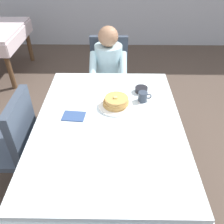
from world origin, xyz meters
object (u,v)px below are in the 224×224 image
object	(u,v)px
plate_breakfast	(115,106)
chair_diner	(109,72)
breakfast_stack	(116,101)
dining_table_main	(109,131)
bowl_butter	(141,90)
fork_left_of_plate	(92,108)
cup_coffee	(143,97)
knife_right_of_plate	(139,108)
diner_person	(108,68)
chair_left_side	(14,141)
spoon_near_edge	(118,137)

from	to	relation	value
plate_breakfast	chair_diner	bearing A→B (deg)	94.61
breakfast_stack	dining_table_main	bearing A→B (deg)	-105.90
bowl_butter	fork_left_of_plate	size ratio (longest dim) A/B	0.61
chair_diner	plate_breakfast	size ratio (longest dim) A/B	3.32
fork_left_of_plate	cup_coffee	bearing A→B (deg)	-76.74
cup_coffee	knife_right_of_plate	world-z (taller)	cup_coffee
dining_table_main	knife_right_of_plate	xyz separation A→B (m)	(0.24, 0.17, 0.09)
breakfast_stack	fork_left_of_plate	xyz separation A→B (m)	(-0.19, -0.02, -0.05)
breakfast_stack	fork_left_of_plate	bearing A→B (deg)	-173.00
dining_table_main	diner_person	size ratio (longest dim) A/B	1.36
breakfast_stack	knife_right_of_plate	xyz separation A→B (m)	(0.19, -0.02, -0.05)
plate_breakfast	cup_coffee	xyz separation A→B (m)	(0.23, 0.09, 0.03)
diner_person	fork_left_of_plate	size ratio (longest dim) A/B	6.22
dining_table_main	knife_right_of_plate	distance (m)	0.31
cup_coffee	knife_right_of_plate	size ratio (longest dim) A/B	0.57
fork_left_of_plate	bowl_butter	bearing A→B (deg)	-60.52
bowl_butter	diner_person	bearing A→B (deg)	117.32
plate_breakfast	bowl_butter	bearing A→B (deg)	44.75
breakfast_stack	knife_right_of_plate	world-z (taller)	breakfast_stack
diner_person	cup_coffee	bearing A→B (deg)	112.71
plate_breakfast	fork_left_of_plate	distance (m)	0.19
diner_person	plate_breakfast	xyz separation A→B (m)	(0.08, -0.82, 0.08)
plate_breakfast	chair_left_side	bearing A→B (deg)	-166.88
dining_table_main	chair_diner	bearing A→B (deg)	91.32
dining_table_main	knife_right_of_plate	size ratio (longest dim) A/B	7.62
cup_coffee	bowl_butter	world-z (taller)	cup_coffee
dining_table_main	plate_breakfast	size ratio (longest dim) A/B	5.44
dining_table_main	knife_right_of_plate	world-z (taller)	knife_right_of_plate
diner_person	bowl_butter	bearing A→B (deg)	117.32
dining_table_main	knife_right_of_plate	bearing A→B (deg)	35.37
breakfast_stack	knife_right_of_plate	size ratio (longest dim) A/B	1.05
chair_left_side	knife_right_of_plate	distance (m)	1.05
dining_table_main	breakfast_stack	world-z (taller)	breakfast_stack
dining_table_main	breakfast_stack	xyz separation A→B (m)	(0.06, 0.20, 0.14)
dining_table_main	breakfast_stack	bearing A→B (deg)	74.10
chair_diner	bowl_butter	distance (m)	0.84
dining_table_main	fork_left_of_plate	distance (m)	0.24
chair_left_side	cup_coffee	xyz separation A→B (m)	(1.05, 0.28, 0.25)
cup_coffee	bowl_butter	distance (m)	0.14
dining_table_main	spoon_near_edge	distance (m)	0.20
chair_left_side	bowl_butter	distance (m)	1.15
plate_breakfast	fork_left_of_plate	bearing A→B (deg)	-173.99
breakfast_stack	fork_left_of_plate	size ratio (longest dim) A/B	1.16
plate_breakfast	knife_right_of_plate	xyz separation A→B (m)	(0.19, -0.02, -0.01)
diner_person	spoon_near_edge	bearing A→B (deg)	94.91
chair_left_side	breakfast_stack	size ratio (longest dim) A/B	4.45
chair_left_side	breakfast_stack	world-z (taller)	chair_left_side
dining_table_main	diner_person	world-z (taller)	diner_person
cup_coffee	spoon_near_edge	distance (m)	0.49
bowl_butter	chair_left_side	bearing A→B (deg)	-158.29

